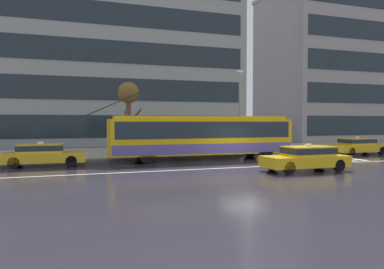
# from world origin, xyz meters

# --- Properties ---
(ground_plane) EXTENTS (160.00, 160.00, 0.00)m
(ground_plane) POSITION_xyz_m (0.00, 0.00, 0.00)
(ground_plane) COLOR #25222C
(sidewalk_slab) EXTENTS (80.00, 10.00, 0.14)m
(sidewalk_slab) POSITION_xyz_m (0.00, 9.86, 0.07)
(sidewalk_slab) COLOR gray
(sidewalk_slab) RESTS_ON ground_plane
(crosswalk_stripe_edge_near) EXTENTS (0.44, 4.40, 0.01)m
(crosswalk_stripe_edge_near) POSITION_xyz_m (5.77, 1.43, 0.00)
(crosswalk_stripe_edge_near) COLOR beige
(crosswalk_stripe_edge_near) RESTS_ON ground_plane
(crosswalk_stripe_inner_a) EXTENTS (0.44, 4.40, 0.01)m
(crosswalk_stripe_inner_a) POSITION_xyz_m (6.67, 1.43, 0.00)
(crosswalk_stripe_inner_a) COLOR beige
(crosswalk_stripe_inner_a) RESTS_ON ground_plane
(crosswalk_stripe_center) EXTENTS (0.44, 4.40, 0.01)m
(crosswalk_stripe_center) POSITION_xyz_m (7.57, 1.43, 0.00)
(crosswalk_stripe_center) COLOR beige
(crosswalk_stripe_center) RESTS_ON ground_plane
(crosswalk_stripe_inner_b) EXTENTS (0.44, 4.40, 0.01)m
(crosswalk_stripe_inner_b) POSITION_xyz_m (8.47, 1.43, 0.00)
(crosswalk_stripe_inner_b) COLOR beige
(crosswalk_stripe_inner_b) RESTS_ON ground_plane
(lane_centre_line) EXTENTS (72.00, 0.14, 0.01)m
(lane_centre_line) POSITION_xyz_m (0.00, -1.20, 0.00)
(lane_centre_line) COLOR silver
(lane_centre_line) RESTS_ON ground_plane
(trolleybus) EXTENTS (13.46, 2.66, 5.15)m
(trolleybus) POSITION_xyz_m (-1.41, 3.26, 1.59)
(trolleybus) COLOR #E4B10F
(trolleybus) RESTS_ON ground_plane
(taxi_queued_behind_bus) EXTENTS (4.50, 1.84, 1.39)m
(taxi_queued_behind_bus) POSITION_xyz_m (-11.18, 2.97, 0.70)
(taxi_queued_behind_bus) COLOR gold
(taxi_queued_behind_bus) RESTS_ON ground_plane
(taxi_oncoming_near) EXTENTS (4.48, 1.78, 1.39)m
(taxi_oncoming_near) POSITION_xyz_m (1.79, -3.54, 0.70)
(taxi_oncoming_near) COLOR yellow
(taxi_oncoming_near) RESTS_ON ground_plane
(taxi_ahead_of_bus) EXTENTS (4.45, 1.85, 1.39)m
(taxi_ahead_of_bus) POSITION_xyz_m (11.29, 3.02, 0.70)
(taxi_ahead_of_bus) COLOR gold
(taxi_ahead_of_bus) RESTS_ON ground_plane
(bus_shelter) EXTENTS (3.56, 1.71, 2.44)m
(bus_shelter) POSITION_xyz_m (-1.46, 6.30, 1.97)
(bus_shelter) COLOR gray
(bus_shelter) RESTS_ON sidewalk_slab
(pedestrian_at_shelter) EXTENTS (1.16, 1.16, 2.02)m
(pedestrian_at_shelter) POSITION_xyz_m (2.38, 7.56, 1.75)
(pedestrian_at_shelter) COLOR #49483C
(pedestrian_at_shelter) RESTS_ON sidewalk_slab
(pedestrian_approaching_curb) EXTENTS (1.63, 1.63, 1.94)m
(pedestrian_approaching_curb) POSITION_xyz_m (-5.84, 6.15, 1.74)
(pedestrian_approaching_curb) COLOR #555044
(pedestrian_approaching_curb) RESTS_ON sidewalk_slab
(pedestrian_walking_past) EXTENTS (1.23, 1.23, 1.98)m
(pedestrian_walking_past) POSITION_xyz_m (-4.14, 5.69, 1.69)
(pedestrian_walking_past) COLOR #4A5247
(pedestrian_walking_past) RESTS_ON sidewalk_slab
(street_lamp) EXTENTS (0.60, 0.32, 6.33)m
(street_lamp) POSITION_xyz_m (2.68, 5.98, 3.91)
(street_lamp) COLOR gray
(street_lamp) RESTS_ON sidewalk_slab
(street_tree_bare) EXTENTS (1.80, 1.66, 5.36)m
(street_tree_bare) POSITION_xyz_m (-5.51, 8.15, 4.39)
(street_tree_bare) COLOR brown
(street_tree_bare) RESTS_ON sidewalk_slab
(office_tower_corner_left) EXTENTS (26.99, 12.94, 22.86)m
(office_tower_corner_left) POSITION_xyz_m (-4.07, 24.04, 11.44)
(office_tower_corner_left) COLOR #8D9599
(office_tower_corner_left) RESTS_ON ground_plane
(office_tower_corner_right) EXTENTS (22.33, 11.82, 19.24)m
(office_tower_corner_right) POSITION_xyz_m (25.79, 20.75, 9.63)
(office_tower_corner_right) COLOR gray
(office_tower_corner_right) RESTS_ON ground_plane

